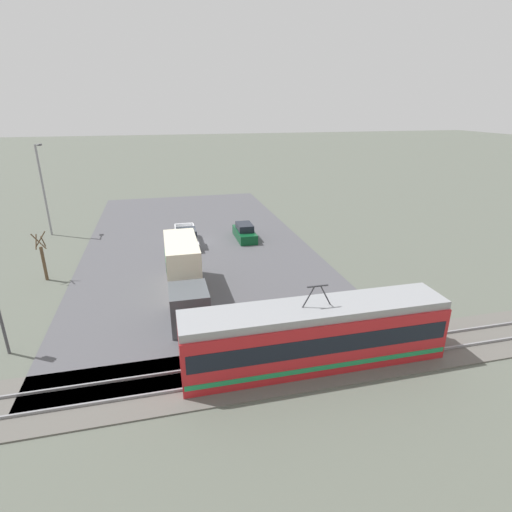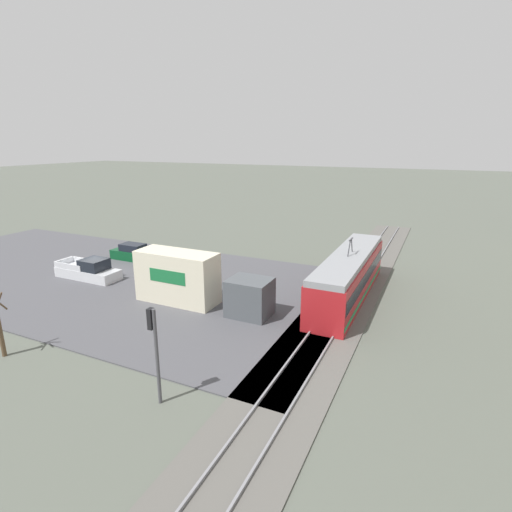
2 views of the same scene
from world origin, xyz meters
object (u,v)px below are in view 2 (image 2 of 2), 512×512
Objects in this scene: pickup_truck at (89,271)px; sedan_car_0 at (133,253)px; traffic_light_pole at (154,342)px; box_truck at (194,282)px; light_rail_tram at (348,276)px.

sedan_car_0 is at bearing -175.91° from pickup_truck.
traffic_light_pole is at bearing 44.18° from sedan_car_0.
box_truck is 2.23× the size of traffic_light_pole.
sedan_car_0 is at bearing -120.42° from box_truck.
pickup_truck is (-0.97, -11.34, -1.05)m from box_truck.
box_truck is at bearing 59.58° from sedan_car_0.
light_rail_tram is at bearing 87.77° from sedan_car_0.
traffic_light_pole is at bearing -16.85° from light_rail_tram.
light_rail_tram is at bearing 122.30° from box_truck.
box_truck reaches higher than sedan_car_0.
box_truck is 11.18m from traffic_light_pole.
light_rail_tram reaches higher than sedan_car_0.
light_rail_tram is 2.39× the size of pickup_truck.
pickup_truck reaches higher than sedan_car_0.
traffic_light_pole is (10.06, 4.72, 1.20)m from box_truck.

